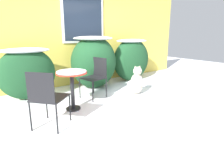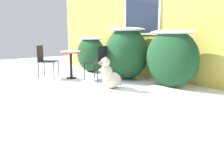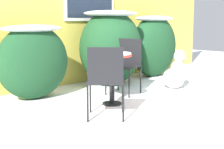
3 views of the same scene
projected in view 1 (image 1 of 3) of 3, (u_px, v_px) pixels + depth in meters
ground_plane at (128, 105)px, 3.72m from camera, size 16.00×16.00×0.00m
house_wall at (82, 34)px, 5.17m from camera, size 8.00×0.10×2.93m
shrub_left at (27, 72)px, 3.97m from camera, size 1.25×0.72×1.18m
shrub_middle at (94, 61)px, 4.83m from camera, size 1.29×1.09×1.43m
shrub_right at (132, 59)px, 5.66m from camera, size 1.37×0.65×1.34m
patio_table at (72, 79)px, 3.37m from camera, size 0.59×0.59×0.78m
patio_chair_near_table at (95, 75)px, 4.11m from camera, size 0.58×0.58×0.93m
patio_chair_far_side at (47, 96)px, 2.67m from camera, size 0.67×0.67×0.93m
dog at (136, 83)px, 4.35m from camera, size 0.51×0.64×0.74m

